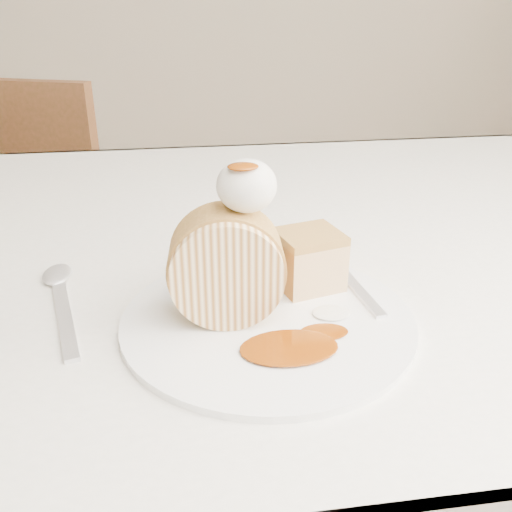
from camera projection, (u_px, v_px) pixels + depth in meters
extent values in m
cube|color=white|center=(241.00, 247.00, 0.76)|extent=(1.40, 0.90, 0.04)
cube|color=white|center=(217.00, 211.00, 1.20)|extent=(1.40, 0.01, 0.28)
cylinder|color=brown|center=(488.00, 311.00, 1.33)|extent=(0.06, 0.06, 0.71)
cube|color=brown|center=(73.00, 223.00, 1.68)|extent=(0.51, 0.51, 0.04)
cube|color=brown|center=(25.00, 166.00, 1.42)|extent=(0.39, 0.17, 0.42)
cylinder|color=brown|center=(154.00, 267.00, 1.89)|extent=(0.03, 0.03, 0.39)
cylinder|color=brown|center=(60.00, 258.00, 1.95)|extent=(0.03, 0.03, 0.39)
cylinder|color=brown|center=(109.00, 321.00, 1.59)|extent=(0.03, 0.03, 0.39)
cylinder|color=brown|center=(0.00, 308.00, 1.65)|extent=(0.03, 0.03, 0.39)
cylinder|color=white|center=(268.00, 320.00, 0.55)|extent=(0.34, 0.34, 0.01)
cylinder|color=#FFE5B1|center=(227.00, 267.00, 0.53)|extent=(0.11, 0.07, 0.10)
cube|color=#AF8242|center=(309.00, 263.00, 0.59)|extent=(0.07, 0.07, 0.05)
ellipsoid|color=white|center=(247.00, 186.00, 0.50)|extent=(0.05, 0.05, 0.05)
ellipsoid|color=#783105|center=(243.00, 160.00, 0.48)|extent=(0.03, 0.02, 0.01)
cube|color=silver|center=(356.00, 288.00, 0.59)|extent=(0.04, 0.17, 0.00)
cube|color=silver|center=(65.00, 319.00, 0.55)|extent=(0.07, 0.18, 0.00)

